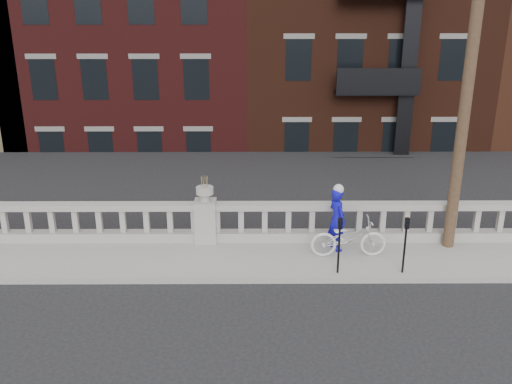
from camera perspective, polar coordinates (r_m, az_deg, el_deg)
ground at (r=11.59m, az=-6.51°, el=-13.66°), size 120.00×120.00×0.00m
sidewalk at (r=14.14m, az=-5.28°, el=-6.70°), size 32.00×2.20×0.15m
balustrade at (r=14.77m, az=-5.05°, el=-3.10°), size 28.00×0.34×1.03m
planter_pedestal at (r=14.70m, az=-5.07°, el=-2.41°), size 0.55×0.55×1.76m
lower_level at (r=32.87m, az=-1.50°, el=13.26°), size 80.00×44.00×20.80m
utility_pole at (r=14.16m, az=20.91°, el=13.97°), size 1.60×0.28×10.00m
parking_meter_c at (r=13.07m, az=8.33°, el=-4.68°), size 0.10×0.09×1.36m
parking_meter_d at (r=13.38m, az=14.72°, el=-4.56°), size 0.10×0.09×1.36m
bicycle at (r=14.07m, az=9.24°, el=-4.52°), size 1.86×0.70×0.97m
cyclist at (r=14.26m, az=8.10°, el=-2.71°), size 0.59×0.69×1.61m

